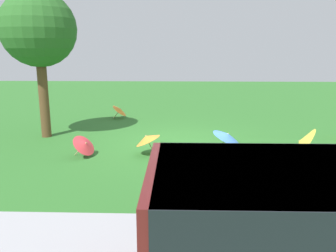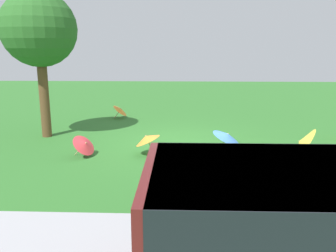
{
  "view_description": "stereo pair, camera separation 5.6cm",
  "coord_description": "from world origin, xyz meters",
  "px_view_note": "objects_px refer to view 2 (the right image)",
  "views": [
    {
      "loc": [
        -0.1,
        9.81,
        2.71
      ],
      "look_at": [
        0.21,
        0.39,
        0.6
      ],
      "focal_mm": 36.66,
      "sensor_mm": 36.0,
      "label": 1
    },
    {
      "loc": [
        -0.16,
        9.81,
        2.71
      ],
      "look_at": [
        0.21,
        0.39,
        0.6
      ],
      "focal_mm": 36.66,
      "sensor_mm": 36.0,
      "label": 2
    }
  ],
  "objects_px": {
    "parasol_orange_1": "(147,138)",
    "parasol_red_0": "(85,144)",
    "parasol_orange_2": "(121,110)",
    "shade_tree": "(39,30)",
    "parasol_blue_0": "(200,153)",
    "parasol_blue_3": "(227,136)",
    "parasol_yellow_1": "(302,143)"
  },
  "relations": [
    {
      "from": "parasol_yellow_1",
      "to": "parasol_orange_2",
      "type": "distance_m",
      "value": 7.44
    },
    {
      "from": "parasol_orange_1",
      "to": "parasol_blue_3",
      "type": "bearing_deg",
      "value": -177.42
    },
    {
      "from": "parasol_yellow_1",
      "to": "parasol_orange_2",
      "type": "relative_size",
      "value": 1.58
    },
    {
      "from": "parasol_blue_3",
      "to": "parasol_orange_2",
      "type": "xyz_separation_m",
      "value": [
        3.62,
        -4.7,
        -0.16
      ]
    },
    {
      "from": "parasol_red_0",
      "to": "parasol_yellow_1",
      "type": "bearing_deg",
      "value": 179.73
    },
    {
      "from": "parasol_orange_2",
      "to": "parasol_blue_0",
      "type": "bearing_deg",
      "value": 116.36
    },
    {
      "from": "parasol_yellow_1",
      "to": "parasol_blue_0",
      "type": "bearing_deg",
      "value": 15.18
    },
    {
      "from": "parasol_orange_1",
      "to": "parasol_orange_2",
      "type": "height_order",
      "value": "parasol_orange_1"
    },
    {
      "from": "parasol_blue_3",
      "to": "parasol_red_0",
      "type": "relative_size",
      "value": 1.2
    },
    {
      "from": "parasol_yellow_1",
      "to": "parasol_blue_3",
      "type": "bearing_deg",
      "value": -11.76
    },
    {
      "from": "parasol_blue_0",
      "to": "parasol_blue_3",
      "type": "bearing_deg",
      "value": -125.24
    },
    {
      "from": "shade_tree",
      "to": "parasol_blue_0",
      "type": "xyz_separation_m",
      "value": [
        -4.71,
        2.78,
        -2.9
      ]
    },
    {
      "from": "parasol_orange_2",
      "to": "shade_tree",
      "type": "bearing_deg",
      "value": 58.32
    },
    {
      "from": "parasol_blue_0",
      "to": "parasol_blue_3",
      "type": "relative_size",
      "value": 0.93
    },
    {
      "from": "parasol_yellow_1",
      "to": "parasol_orange_2",
      "type": "bearing_deg",
      "value": -43.03
    },
    {
      "from": "shade_tree",
      "to": "parasol_blue_0",
      "type": "bearing_deg",
      "value": 149.4
    },
    {
      "from": "parasol_yellow_1",
      "to": "parasol_orange_1",
      "type": "bearing_deg",
      "value": -4.14
    },
    {
      "from": "parasol_orange_1",
      "to": "parasol_red_0",
      "type": "distance_m",
      "value": 1.6
    },
    {
      "from": "parasol_blue_0",
      "to": "parasol_orange_2",
      "type": "height_order",
      "value": "parasol_blue_0"
    },
    {
      "from": "parasol_blue_0",
      "to": "parasol_yellow_1",
      "type": "xyz_separation_m",
      "value": [
        -2.58,
        -0.7,
        0.07
      ]
    },
    {
      "from": "parasol_orange_1",
      "to": "parasol_orange_2",
      "type": "distance_m",
      "value": 5.03
    },
    {
      "from": "parasol_blue_3",
      "to": "parasol_orange_1",
      "type": "height_order",
      "value": "parasol_blue_3"
    },
    {
      "from": "parasol_blue_0",
      "to": "parasol_orange_1",
      "type": "bearing_deg",
      "value": -36.33
    },
    {
      "from": "parasol_yellow_1",
      "to": "parasol_orange_2",
      "type": "xyz_separation_m",
      "value": [
        5.44,
        -5.07,
        -0.09
      ]
    },
    {
      "from": "parasol_blue_0",
      "to": "parasol_blue_3",
      "type": "height_order",
      "value": "parasol_blue_3"
    },
    {
      "from": "shade_tree",
      "to": "parasol_orange_2",
      "type": "height_order",
      "value": "shade_tree"
    },
    {
      "from": "parasol_orange_1",
      "to": "parasol_yellow_1",
      "type": "relative_size",
      "value": 0.71
    },
    {
      "from": "parasol_red_0",
      "to": "parasol_yellow_1",
      "type": "distance_m",
      "value": 5.49
    },
    {
      "from": "parasol_red_0",
      "to": "shade_tree",
      "type": "bearing_deg",
      "value": -48.88
    },
    {
      "from": "parasol_orange_1",
      "to": "parasol_red_0",
      "type": "xyz_separation_m",
      "value": [
        1.57,
        0.26,
        -0.1
      ]
    },
    {
      "from": "parasol_blue_0",
      "to": "parasol_blue_3",
      "type": "distance_m",
      "value": 1.32
    },
    {
      "from": "parasol_orange_1",
      "to": "parasol_yellow_1",
      "type": "xyz_separation_m",
      "value": [
        -3.91,
        0.28,
        -0.0
      ]
    }
  ]
}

